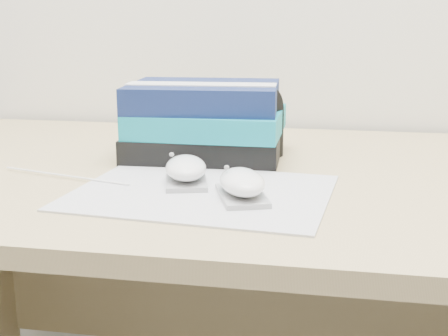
% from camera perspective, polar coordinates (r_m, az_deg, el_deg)
% --- Properties ---
extents(desk, '(1.60, 0.80, 0.73)m').
position_cam_1_polar(desk, '(1.18, 7.23, -10.73)').
color(desk, tan).
rests_on(desk, ground).
extents(mousepad, '(0.39, 0.32, 0.00)m').
position_cam_1_polar(mousepad, '(0.91, -2.04, -2.23)').
color(mousepad, '#9B9CA4').
rests_on(mousepad, desk).
extents(mouse_rear, '(0.09, 0.12, 0.05)m').
position_cam_1_polar(mouse_rear, '(0.95, -3.51, -0.18)').
color(mouse_rear, '#9C9C9F').
rests_on(mouse_rear, mousepad).
extents(mouse_front, '(0.09, 0.13, 0.05)m').
position_cam_1_polar(mouse_front, '(0.87, 1.66, -1.50)').
color(mouse_front, '#9D9DA0').
rests_on(mouse_front, mousepad).
extents(usb_cable, '(0.24, 0.07, 0.00)m').
position_cam_1_polar(usb_cable, '(1.03, -14.33, -0.69)').
color(usb_cable, white).
rests_on(usb_cable, mousepad).
extents(book_stack, '(0.28, 0.23, 0.14)m').
position_cam_1_polar(book_stack, '(1.14, -1.68, 4.34)').
color(book_stack, black).
rests_on(book_stack, desk).
extents(pouch, '(0.16, 0.13, 0.13)m').
position_cam_1_polar(pouch, '(1.13, 1.34, 4.09)').
color(pouch, black).
rests_on(pouch, desk).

